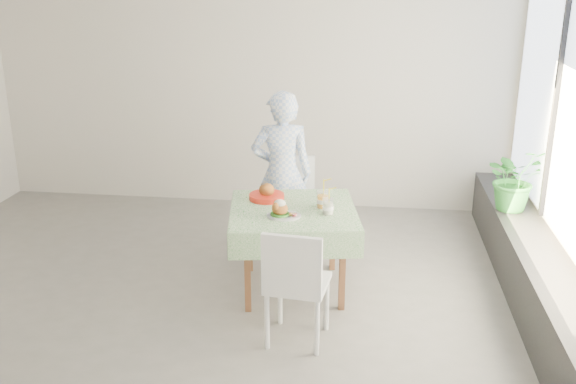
# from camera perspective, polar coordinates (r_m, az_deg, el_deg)

# --- Properties ---
(floor) EXTENTS (6.00, 6.00, 0.00)m
(floor) POSITION_cam_1_polar(r_m,az_deg,el_deg) (5.57, -8.11, -9.26)
(floor) COLOR #615E5B
(floor) RESTS_ON ground
(wall_back) EXTENTS (6.00, 0.02, 2.80)m
(wall_back) POSITION_cam_1_polar(r_m,az_deg,el_deg) (7.47, -3.48, 9.38)
(wall_back) COLOR beige
(wall_back) RESTS_ON ground
(wall_front) EXTENTS (6.00, 0.02, 2.80)m
(wall_front) POSITION_cam_1_polar(r_m,az_deg,el_deg) (2.90, -22.61, -7.03)
(wall_front) COLOR beige
(wall_front) RESTS_ON ground
(window_ledge) EXTENTS (0.40, 4.80, 0.50)m
(window_ledge) POSITION_cam_1_polar(r_m,az_deg,el_deg) (5.46, 21.73, -8.18)
(window_ledge) COLOR black
(window_ledge) RESTS_ON ground
(cafe_table) EXTENTS (1.20, 1.20, 0.74)m
(cafe_table) POSITION_cam_1_polar(r_m,az_deg,el_deg) (5.47, 0.45, -4.27)
(cafe_table) COLOR brown
(cafe_table) RESTS_ON ground
(chair_far) EXTENTS (0.49, 0.49, 0.94)m
(chair_far) POSITION_cam_1_polar(r_m,az_deg,el_deg) (6.28, 0.35, -2.91)
(chair_far) COLOR white
(chair_far) RESTS_ON ground
(chair_near) EXTENTS (0.48, 0.48, 0.91)m
(chair_near) POSITION_cam_1_polar(r_m,az_deg,el_deg) (4.80, 0.83, -10.11)
(chair_near) COLOR white
(chair_near) RESTS_ON ground
(diner) EXTENTS (0.64, 0.48, 1.61)m
(diner) POSITION_cam_1_polar(r_m,az_deg,el_deg) (6.12, -0.55, 1.62)
(diner) COLOR #8DABE2
(diner) RESTS_ON ground
(main_dish) EXTENTS (0.28, 0.28, 0.15)m
(main_dish) POSITION_cam_1_polar(r_m,az_deg,el_deg) (5.18, -0.56, -1.72)
(main_dish) COLOR white
(main_dish) RESTS_ON cafe_table
(juice_cup_orange) EXTENTS (0.11, 0.11, 0.30)m
(juice_cup_orange) POSITION_cam_1_polar(r_m,az_deg,el_deg) (5.38, 3.10, -0.71)
(juice_cup_orange) COLOR white
(juice_cup_orange) RESTS_ON cafe_table
(juice_cup_lemonade) EXTENTS (0.10, 0.10, 0.27)m
(juice_cup_lemonade) POSITION_cam_1_polar(r_m,az_deg,el_deg) (5.24, 3.59, -1.33)
(juice_cup_lemonade) COLOR white
(juice_cup_lemonade) RESTS_ON cafe_table
(second_dish) EXTENTS (0.31, 0.31, 0.15)m
(second_dish) POSITION_cam_1_polar(r_m,az_deg,el_deg) (5.59, -1.90, -0.24)
(second_dish) COLOR red
(second_dish) RESTS_ON cafe_table
(potted_plant) EXTENTS (0.70, 0.66, 0.61)m
(potted_plant) POSITION_cam_1_polar(r_m,az_deg,el_deg) (6.34, 19.50, 1.16)
(potted_plant) COLOR #27752B
(potted_plant) RESTS_ON window_ledge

